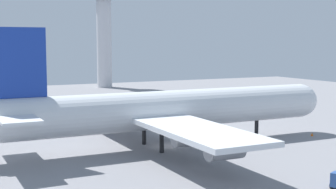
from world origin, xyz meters
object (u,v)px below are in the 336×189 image
object	(u,v)px
pushback_tractor	(84,114)
control_tower	(104,29)
catering_truck	(39,116)
cargo_airplane	(167,110)
safety_cone_nose	(312,134)

from	to	relation	value
pushback_tractor	control_tower	xyz separation A→B (m)	(29.67, 71.69, 20.95)
catering_truck	pushback_tractor	distance (m)	9.84
pushback_tractor	catering_truck	bearing A→B (deg)	173.64
cargo_airplane	safety_cone_nose	xyz separation A→B (m)	(27.81, -3.65, -5.72)
control_tower	pushback_tractor	bearing A→B (deg)	-112.48
pushback_tractor	safety_cone_nose	size ratio (longest dim) A/B	7.24
cargo_airplane	control_tower	world-z (taller)	control_tower
cargo_airplane	catering_truck	bearing A→B (deg)	110.92
catering_truck	cargo_airplane	bearing A→B (deg)	-69.08
cargo_airplane	pushback_tractor	bearing A→B (deg)	96.15
pushback_tractor	safety_cone_nose	world-z (taller)	pushback_tractor
catering_truck	control_tower	xyz separation A→B (m)	(39.44, 70.60, 20.79)
safety_cone_nose	control_tower	xyz separation A→B (m)	(-1.81, 109.44, 21.69)
cargo_airplane	catering_truck	xyz separation A→B (m)	(-13.45, 35.19, -4.82)
safety_cone_nose	control_tower	size ratio (longest dim) A/B	0.02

